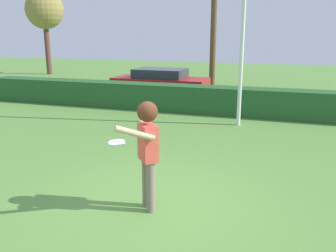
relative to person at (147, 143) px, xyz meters
name	(u,v)px	position (x,y,z in m)	size (l,w,h in m)	color
ground_plane	(151,206)	(0.01, 0.12, -1.12)	(60.00, 60.00, 0.00)	#598A3D
person	(147,143)	(0.00, 0.00, 0.00)	(0.53, 0.82, 1.78)	#7D6C60
frisbee	(117,143)	(-0.38, -0.29, 0.06)	(0.26, 0.26, 0.05)	white
hedge_row	(226,101)	(0.01, 7.47, -0.64)	(19.43, 0.90, 0.96)	#255528
parked_car_red	(160,81)	(-3.38, 10.18, -0.43)	(4.23, 1.86, 1.25)	#B21E1E
bare_elm_tree	(45,11)	(-13.79, 16.41, 3.11)	(2.53, 2.53, 5.56)	brown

